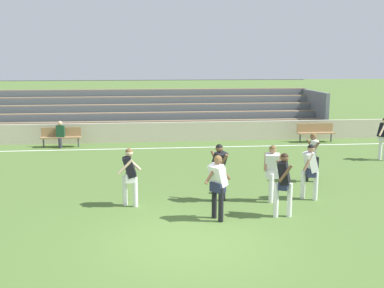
{
  "coord_description": "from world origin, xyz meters",
  "views": [
    {
      "loc": [
        -0.99,
        -9.47,
        3.97
      ],
      "look_at": [
        0.59,
        5.33,
        1.18
      ],
      "focal_mm": 42.49,
      "sensor_mm": 36.0,
      "label": 1
    }
  ],
  "objects_px": {
    "player_dark_challenging": "(284,179)",
    "player_dark_overlapping": "(384,135)",
    "spectator_seated": "(60,132)",
    "player_dark_dropping_back": "(219,168)",
    "bleacher_stand": "(130,111)",
    "bench_near_wall_gap": "(315,131)",
    "player_white_wide_right": "(272,169)",
    "player_white_deep_cover": "(310,167)",
    "player_white_wide_left": "(313,153)",
    "player_white_on_ball": "(218,182)",
    "soccer_ball": "(216,190)",
    "bench_far_right": "(61,135)",
    "player_dark_pressing_high": "(130,172)"
  },
  "relations": [
    {
      "from": "player_white_wide_left",
      "to": "player_dark_pressing_high",
      "type": "bearing_deg",
      "value": -161.96
    },
    {
      "from": "player_white_wide_right",
      "to": "player_white_on_ball",
      "type": "distance_m",
      "value": 2.21
    },
    {
      "from": "spectator_seated",
      "to": "player_dark_dropping_back",
      "type": "distance_m",
      "value": 10.46
    },
    {
      "from": "spectator_seated",
      "to": "player_dark_dropping_back",
      "type": "xyz_separation_m",
      "value": [
        5.86,
        -8.66,
        0.28
      ]
    },
    {
      "from": "bleacher_stand",
      "to": "soccer_ball",
      "type": "height_order",
      "value": "bleacher_stand"
    },
    {
      "from": "player_white_wide_left",
      "to": "soccer_ball",
      "type": "height_order",
      "value": "player_white_wide_left"
    },
    {
      "from": "bench_far_right",
      "to": "soccer_ball",
      "type": "bearing_deg",
      "value": -53.6
    },
    {
      "from": "bench_far_right",
      "to": "player_white_wide_right",
      "type": "xyz_separation_m",
      "value": [
        7.34,
        -8.96,
        0.41
      ]
    },
    {
      "from": "bench_far_right",
      "to": "player_white_wide_right",
      "type": "distance_m",
      "value": 11.59
    },
    {
      "from": "player_dark_dropping_back",
      "to": "player_dark_pressing_high",
      "type": "bearing_deg",
      "value": -175.86
    },
    {
      "from": "bleacher_stand",
      "to": "player_dark_challenging",
      "type": "distance_m",
      "value": 14.7
    },
    {
      "from": "soccer_ball",
      "to": "player_dark_pressing_high",
      "type": "bearing_deg",
      "value": -159.74
    },
    {
      "from": "bleacher_stand",
      "to": "player_dark_dropping_back",
      "type": "xyz_separation_m",
      "value": [
        2.83,
        -12.6,
        -0.22
      ]
    },
    {
      "from": "player_white_on_ball",
      "to": "player_dark_pressing_high",
      "type": "height_order",
      "value": "player_white_on_ball"
    },
    {
      "from": "bench_near_wall_gap",
      "to": "player_white_deep_cover",
      "type": "relative_size",
      "value": 1.12
    },
    {
      "from": "player_dark_challenging",
      "to": "player_dark_pressing_high",
      "type": "bearing_deg",
      "value": 161.61
    },
    {
      "from": "spectator_seated",
      "to": "player_white_on_ball",
      "type": "bearing_deg",
      "value": -61.26
    },
    {
      "from": "player_dark_pressing_high",
      "to": "soccer_ball",
      "type": "relative_size",
      "value": 7.34
    },
    {
      "from": "player_white_wide_right",
      "to": "soccer_ball",
      "type": "xyz_separation_m",
      "value": [
        -1.43,
        0.94,
        -0.84
      ]
    },
    {
      "from": "bench_near_wall_gap",
      "to": "player_white_wide_right",
      "type": "height_order",
      "value": "player_white_wide_right"
    },
    {
      "from": "bench_near_wall_gap",
      "to": "player_dark_overlapping",
      "type": "bearing_deg",
      "value": -74.56
    },
    {
      "from": "player_dark_dropping_back",
      "to": "spectator_seated",
      "type": "bearing_deg",
      "value": 124.1
    },
    {
      "from": "player_dark_dropping_back",
      "to": "player_white_wide_left",
      "type": "relative_size",
      "value": 1.02
    },
    {
      "from": "player_dark_overlapping",
      "to": "bench_near_wall_gap",
      "type": "bearing_deg",
      "value": 105.44
    },
    {
      "from": "player_dark_challenging",
      "to": "spectator_seated",
      "type": "bearing_deg",
      "value": 125.65
    },
    {
      "from": "player_white_wide_left",
      "to": "spectator_seated",
      "type": "bearing_deg",
      "value": 143.13
    },
    {
      "from": "bleacher_stand",
      "to": "bench_far_right",
      "type": "xyz_separation_m",
      "value": [
        -3.03,
        -3.83,
        -0.65
      ]
    },
    {
      "from": "player_white_wide_right",
      "to": "bleacher_stand",
      "type": "bearing_deg",
      "value": 108.63
    },
    {
      "from": "player_dark_challenging",
      "to": "bench_near_wall_gap",
      "type": "bearing_deg",
      "value": 64.87
    },
    {
      "from": "player_white_on_ball",
      "to": "bench_far_right",
      "type": "bearing_deg",
      "value": 118.46
    },
    {
      "from": "player_dark_pressing_high",
      "to": "player_dark_dropping_back",
      "type": "bearing_deg",
      "value": 4.14
    },
    {
      "from": "player_white_deep_cover",
      "to": "player_white_wide_left",
      "type": "distance_m",
      "value": 2.0
    },
    {
      "from": "bleacher_stand",
      "to": "player_dark_overlapping",
      "type": "relative_size",
      "value": 12.28
    },
    {
      "from": "player_white_on_ball",
      "to": "player_dark_overlapping",
      "type": "relative_size",
      "value": 0.97
    },
    {
      "from": "player_dark_dropping_back",
      "to": "player_white_on_ball",
      "type": "xyz_separation_m",
      "value": [
        -0.28,
        -1.52,
        0.01
      ]
    },
    {
      "from": "bleacher_stand",
      "to": "player_dark_pressing_high",
      "type": "height_order",
      "value": "bleacher_stand"
    },
    {
      "from": "bleacher_stand",
      "to": "spectator_seated",
      "type": "height_order",
      "value": "bleacher_stand"
    },
    {
      "from": "bleacher_stand",
      "to": "player_white_deep_cover",
      "type": "distance_m",
      "value": 13.84
    },
    {
      "from": "player_dark_challenging",
      "to": "player_dark_overlapping",
      "type": "bearing_deg",
      "value": 45.37
    },
    {
      "from": "bleacher_stand",
      "to": "player_dark_dropping_back",
      "type": "relative_size",
      "value": 12.72
    },
    {
      "from": "bench_far_right",
      "to": "spectator_seated",
      "type": "distance_m",
      "value": 0.19
    },
    {
      "from": "bench_near_wall_gap",
      "to": "player_dark_dropping_back",
      "type": "xyz_separation_m",
      "value": [
        -6.21,
        -8.77,
        0.43
      ]
    },
    {
      "from": "player_white_on_ball",
      "to": "player_dark_dropping_back",
      "type": "bearing_deg",
      "value": 79.42
    },
    {
      "from": "bench_far_right",
      "to": "player_white_wide_right",
      "type": "relative_size",
      "value": 1.12
    },
    {
      "from": "bench_near_wall_gap",
      "to": "player_white_deep_cover",
      "type": "xyz_separation_m",
      "value": [
        -3.61,
        -8.89,
        0.41
      ]
    },
    {
      "from": "player_white_wide_right",
      "to": "player_white_deep_cover",
      "type": "bearing_deg",
      "value": 3.4
    },
    {
      "from": "player_dark_challenging",
      "to": "player_white_on_ball",
      "type": "distance_m",
      "value": 1.69
    },
    {
      "from": "player_white_wide_right",
      "to": "player_white_on_ball",
      "type": "relative_size",
      "value": 0.97
    },
    {
      "from": "spectator_seated",
      "to": "player_dark_dropping_back",
      "type": "relative_size",
      "value": 0.74
    },
    {
      "from": "bench_far_right",
      "to": "player_dark_overlapping",
      "type": "height_order",
      "value": "player_dark_overlapping"
    }
  ]
}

